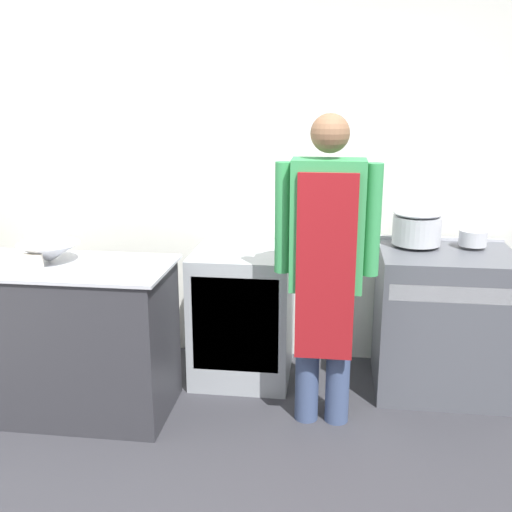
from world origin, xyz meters
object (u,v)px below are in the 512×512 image
at_px(person_cook, 326,257).
at_px(stock_pot, 417,226).
at_px(plastic_tub, 29,263).
at_px(fridge_unit, 243,313).
at_px(mixing_bowl, 49,253).
at_px(stove, 442,321).
at_px(sauce_pot, 473,238).

height_order(person_cook, stock_pot, person_cook).
xyz_separation_m(person_cook, plastic_tub, (-1.65, -0.20, -0.04)).
relative_size(fridge_unit, mixing_bowl, 2.46).
xyz_separation_m(fridge_unit, plastic_tub, (-1.10, -0.75, 0.53)).
bearing_deg(mixing_bowl, plastic_tub, -99.59).
xyz_separation_m(stove, sauce_pot, (0.17, 0.12, 0.53)).
height_order(fridge_unit, person_cook, person_cook).
relative_size(person_cook, plastic_tub, 15.78).
bearing_deg(person_cook, sauce_pot, 34.74).
bearing_deg(stove, mixing_bowl, -167.24).
relative_size(stove, fridge_unit, 1.07).
xyz_separation_m(stove, fridge_unit, (-1.31, 0.03, -0.02)).
height_order(stove, person_cook, person_cook).
bearing_deg(person_cook, stock_pot, 48.39).
height_order(stove, plastic_tub, plastic_tub).
bearing_deg(person_cook, fridge_unit, 135.30).
bearing_deg(sauce_pot, plastic_tub, -161.90).
bearing_deg(sauce_pot, stove, -144.10).
relative_size(fridge_unit, sauce_pot, 5.06).
height_order(person_cook, mixing_bowl, person_cook).
distance_m(stove, sauce_pot, 0.57).
bearing_deg(mixing_bowl, sauce_pot, 14.53).
bearing_deg(fridge_unit, stove, -1.27).
xyz_separation_m(stove, mixing_bowl, (-2.38, -0.54, 0.52)).
distance_m(plastic_tub, sauce_pot, 2.71).
distance_m(stove, plastic_tub, 2.57).
bearing_deg(mixing_bowl, fridge_unit, 28.04).
distance_m(person_cook, stock_pot, 0.86).
relative_size(person_cook, stock_pot, 5.79).
bearing_deg(stock_pot, person_cook, -131.61).
bearing_deg(plastic_tub, stock_pot, 20.76).
relative_size(mixing_bowl, stock_pot, 1.16).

